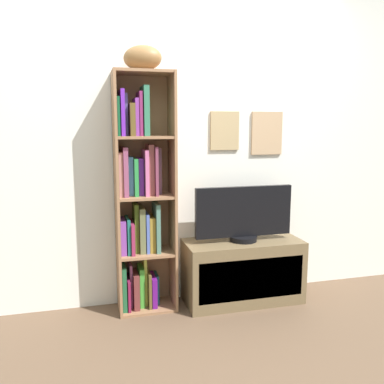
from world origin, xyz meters
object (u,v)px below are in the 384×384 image
object	(u,v)px
football	(143,58)
television	(244,214)
tv_stand	(243,271)
bookshelf	(141,201)

from	to	relation	value
football	television	world-z (taller)	football
football	television	distance (m)	1.41
tv_stand	television	distance (m)	0.47
television	bookshelf	bearing A→B (deg)	173.80
bookshelf	television	distance (m)	0.83
television	football	bearing A→B (deg)	175.71
tv_stand	bookshelf	bearing A→B (deg)	173.72
bookshelf	football	world-z (taller)	football
bookshelf	television	bearing A→B (deg)	-6.20
bookshelf	television	xyz separation A→B (m)	(0.81, -0.09, -0.13)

